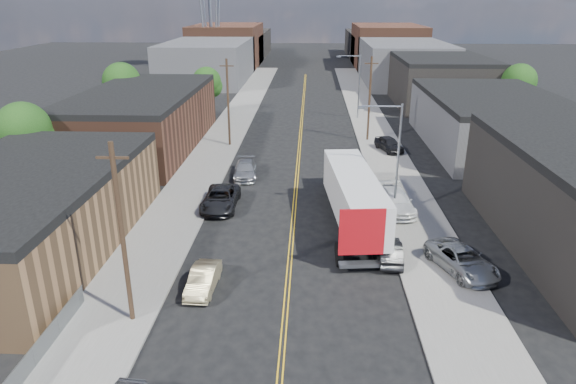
# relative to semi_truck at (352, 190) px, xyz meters

# --- Properties ---
(ground) EXTENTS (260.00, 260.00, 0.00)m
(ground) POSITION_rel_semi_truck_xyz_m (-4.50, 36.04, -2.49)
(ground) COLOR black
(ground) RESTS_ON ground
(centerline) EXTENTS (0.32, 120.00, 0.01)m
(centerline) POSITION_rel_semi_truck_xyz_m (-4.50, 21.04, -2.49)
(centerline) COLOR gold
(centerline) RESTS_ON ground
(sidewalk_left) EXTENTS (5.00, 140.00, 0.15)m
(sidewalk_left) POSITION_rel_semi_truck_xyz_m (-14.00, 21.04, -2.42)
(sidewalk_left) COLOR slate
(sidewalk_left) RESTS_ON ground
(sidewalk_right) EXTENTS (5.00, 140.00, 0.15)m
(sidewalk_right) POSITION_rel_semi_truck_xyz_m (5.00, 21.04, -2.42)
(sidewalk_right) COLOR slate
(sidewalk_right) RESTS_ON ground
(warehouse_tan) EXTENTS (12.00, 22.00, 5.60)m
(warehouse_tan) POSITION_rel_semi_truck_xyz_m (-22.50, -5.96, 0.31)
(warehouse_tan) COLOR brown
(warehouse_tan) RESTS_ON ground
(warehouse_brown) EXTENTS (12.00, 26.00, 6.60)m
(warehouse_brown) POSITION_rel_semi_truck_xyz_m (-22.50, 20.04, 0.81)
(warehouse_brown) COLOR #492A1D
(warehouse_brown) RESTS_ON ground
(industrial_right_b) EXTENTS (14.00, 24.00, 6.10)m
(industrial_right_b) POSITION_rel_semi_truck_xyz_m (17.50, 22.04, 0.56)
(industrial_right_b) COLOR #39393C
(industrial_right_b) RESTS_ON ground
(industrial_right_c) EXTENTS (14.00, 22.00, 7.60)m
(industrial_right_c) POSITION_rel_semi_truck_xyz_m (17.50, 48.04, 1.31)
(industrial_right_c) COLOR black
(industrial_right_c) RESTS_ON ground
(skyline_left_a) EXTENTS (16.00, 30.00, 8.00)m
(skyline_left_a) POSITION_rel_semi_truck_xyz_m (-24.50, 71.04, 1.51)
(skyline_left_a) COLOR #39393C
(skyline_left_a) RESTS_ON ground
(skyline_right_a) EXTENTS (16.00, 30.00, 8.00)m
(skyline_right_a) POSITION_rel_semi_truck_xyz_m (15.50, 71.04, 1.51)
(skyline_right_a) COLOR #39393C
(skyline_right_a) RESTS_ON ground
(skyline_left_b) EXTENTS (16.00, 26.00, 10.00)m
(skyline_left_b) POSITION_rel_semi_truck_xyz_m (-24.50, 96.04, 2.51)
(skyline_left_b) COLOR #492A1D
(skyline_left_b) RESTS_ON ground
(skyline_right_b) EXTENTS (16.00, 26.00, 10.00)m
(skyline_right_b) POSITION_rel_semi_truck_xyz_m (15.50, 96.04, 2.51)
(skyline_right_b) COLOR #492A1D
(skyline_right_b) RESTS_ON ground
(skyline_left_c) EXTENTS (16.00, 40.00, 7.00)m
(skyline_left_c) POSITION_rel_semi_truck_xyz_m (-24.50, 116.04, 1.01)
(skyline_left_c) COLOR black
(skyline_left_c) RESTS_ON ground
(skyline_right_c) EXTENTS (16.00, 40.00, 7.00)m
(skyline_right_c) POSITION_rel_semi_truck_xyz_m (15.50, 116.04, 1.01)
(skyline_right_c) COLOR black
(skyline_right_c) RESTS_ON ground
(streetlight_near) EXTENTS (3.39, 0.25, 9.00)m
(streetlight_near) POSITION_rel_semi_truck_xyz_m (3.10, 1.04, 2.84)
(streetlight_near) COLOR gray
(streetlight_near) RESTS_ON ground
(streetlight_far) EXTENTS (3.39, 0.25, 9.00)m
(streetlight_far) POSITION_rel_semi_truck_xyz_m (3.10, 36.04, 2.84)
(streetlight_far) COLOR gray
(streetlight_far) RESTS_ON ground
(utility_pole_left_near) EXTENTS (1.60, 0.26, 10.00)m
(utility_pole_left_near) POSITION_rel_semi_truck_xyz_m (-12.70, -13.96, 2.65)
(utility_pole_left_near) COLOR black
(utility_pole_left_near) RESTS_ON ground
(utility_pole_left_far) EXTENTS (1.60, 0.26, 10.00)m
(utility_pole_left_far) POSITION_rel_semi_truck_xyz_m (-12.70, 21.04, 2.65)
(utility_pole_left_far) COLOR black
(utility_pole_left_far) RESTS_ON ground
(utility_pole_right) EXTENTS (1.60, 0.26, 10.00)m
(utility_pole_right) POSITION_rel_semi_truck_xyz_m (3.70, 24.04, 2.65)
(utility_pole_right) COLOR black
(utility_pole_right) RESTS_ON ground
(tree_left_near) EXTENTS (4.85, 4.76, 7.91)m
(tree_left_near) POSITION_rel_semi_truck_xyz_m (-28.44, 6.04, 2.69)
(tree_left_near) COLOR black
(tree_left_near) RESTS_ON ground
(tree_left_mid) EXTENTS (5.10, 5.04, 8.37)m
(tree_left_mid) POSITION_rel_semi_truck_xyz_m (-28.44, 31.04, 2.99)
(tree_left_mid) COLOR black
(tree_left_mid) RESTS_ON ground
(tree_left_far) EXTENTS (4.35, 4.20, 6.97)m
(tree_left_far) POSITION_rel_semi_truck_xyz_m (-18.44, 38.04, 2.07)
(tree_left_far) COLOR black
(tree_left_far) RESTS_ON ground
(tree_right_far) EXTENTS (4.85, 4.76, 7.91)m
(tree_right_far) POSITION_rel_semi_truck_xyz_m (25.56, 36.04, 2.69)
(tree_right_far) COLOR black
(tree_right_far) RESTS_ON ground
(semi_truck) EXTENTS (4.12, 16.92, 4.37)m
(semi_truck) POSITION_rel_semi_truck_xyz_m (0.00, 0.00, 0.00)
(semi_truck) COLOR silver
(semi_truck) RESTS_ON ground
(car_left_b) EXTENTS (1.61, 4.19, 1.36)m
(car_left_b) POSITION_rel_semi_truck_xyz_m (-9.50, -10.64, -1.81)
(car_left_b) COLOR #998C64
(car_left_b) RESTS_ON ground
(car_left_c) EXTENTS (2.73, 5.92, 1.64)m
(car_left_c) POSITION_rel_semi_truck_xyz_m (-10.59, 2.04, -1.67)
(car_left_c) COLOR black
(car_left_c) RESTS_ON ground
(car_left_d) EXTENTS (2.53, 5.30, 1.49)m
(car_left_d) POSITION_rel_semi_truck_xyz_m (-9.50, 9.91, -1.74)
(car_left_d) COLOR gray
(car_left_d) RESTS_ON ground
(car_right_oncoming) EXTENTS (1.74, 4.29, 1.39)m
(car_right_oncoming) POSITION_rel_semi_truck_xyz_m (2.10, -6.56, -1.80)
(car_right_oncoming) COLOR black
(car_right_oncoming) RESTS_ON ground
(car_right_lot_a) EXTENTS (4.34, 6.07, 1.53)m
(car_right_lot_a) POSITION_rel_semi_truck_xyz_m (6.39, -7.96, -1.57)
(car_right_lot_a) COLOR gray
(car_right_lot_a) RESTS_ON sidewalk_right
(car_right_lot_b) EXTENTS (2.91, 5.91, 1.65)m
(car_right_lot_b) POSITION_rel_semi_truck_xyz_m (3.70, 1.73, -1.51)
(car_right_lot_b) COLOR white
(car_right_lot_b) RESTS_ON sidewalk_right
(car_right_lot_c) EXTENTS (3.27, 4.98, 1.58)m
(car_right_lot_c) POSITION_rel_semi_truck_xyz_m (5.60, 19.20, -1.55)
(car_right_lot_c) COLOR black
(car_right_lot_c) RESTS_ON sidewalk_right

